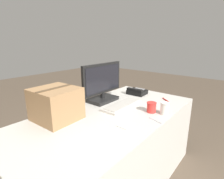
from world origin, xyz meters
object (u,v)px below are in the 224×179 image
(monitor, at_px, (103,85))
(keyboard, at_px, (122,105))
(desk_phone, at_px, (137,92))
(paper_cup_right, at_px, (165,108))
(paper_cup_left, at_px, (151,107))
(cardboard_box, at_px, (56,104))
(pen_marker, at_px, (165,100))
(sticky_note_pad, at_px, (125,126))
(spoon, at_px, (153,119))

(monitor, relative_size, keyboard, 1.17)
(desk_phone, relative_size, paper_cup_right, 1.98)
(monitor, relative_size, paper_cup_left, 5.90)
(monitor, xyz_separation_m, desk_phone, (0.45, -0.15, -0.15))
(cardboard_box, bearing_deg, pen_marker, -26.30)
(monitor, xyz_separation_m, sticky_note_pad, (-0.32, -0.52, -0.17))
(monitor, height_order, desk_phone, monitor)
(spoon, bearing_deg, cardboard_box, 55.13)
(spoon, distance_m, cardboard_box, 0.80)
(paper_cup_left, bearing_deg, sticky_note_pad, 175.69)
(monitor, distance_m, sticky_note_pad, 0.63)
(monitor, height_order, cardboard_box, monitor)
(keyboard, xyz_separation_m, paper_cup_left, (0.05, -0.28, 0.03))
(desk_phone, distance_m, sticky_note_pad, 0.85)
(paper_cup_right, relative_size, pen_marker, 1.04)
(desk_phone, height_order, sticky_note_pad, desk_phone)
(pen_marker, bearing_deg, desk_phone, 39.40)
(paper_cup_right, bearing_deg, keyboard, 102.13)
(pen_marker, bearing_deg, keyboard, 100.22)
(keyboard, height_order, desk_phone, desk_phone)
(desk_phone, xyz_separation_m, paper_cup_right, (-0.36, -0.51, 0.02))
(cardboard_box, xyz_separation_m, pen_marker, (1.01, -0.50, -0.12))
(monitor, distance_m, spoon, 0.66)
(pen_marker, relative_size, sticky_note_pad, 1.10)
(sticky_note_pad, bearing_deg, keyboard, 39.10)
(spoon, bearing_deg, paper_cup_right, -81.07)
(paper_cup_right, height_order, spoon, paper_cup_right)
(desk_phone, xyz_separation_m, spoon, (-0.53, -0.48, -0.03))
(monitor, relative_size, cardboard_box, 1.54)
(keyboard, relative_size, cardboard_box, 1.32)
(keyboard, distance_m, spoon, 0.38)
(paper_cup_right, bearing_deg, cardboard_box, 135.34)
(sticky_note_pad, bearing_deg, cardboard_box, 116.37)
(paper_cup_left, relative_size, spoon, 0.68)
(paper_cup_right, bearing_deg, sticky_note_pad, 160.94)
(paper_cup_right, distance_m, sticky_note_pad, 0.43)
(cardboard_box, height_order, sticky_note_pad, cardboard_box)
(desk_phone, relative_size, pen_marker, 2.06)
(pen_marker, xyz_separation_m, sticky_note_pad, (-0.76, -0.00, -0.00))
(spoon, relative_size, sticky_note_pad, 1.43)
(cardboard_box, xyz_separation_m, sticky_note_pad, (0.25, -0.51, -0.13))
(keyboard, height_order, cardboard_box, cardboard_box)
(keyboard, relative_size, sticky_note_pad, 4.92)
(desk_phone, bearing_deg, monitor, 158.78)
(sticky_note_pad, bearing_deg, monitor, 58.31)
(paper_cup_right, relative_size, spoon, 0.80)
(spoon, height_order, sticky_note_pad, sticky_note_pad)
(desk_phone, xyz_separation_m, paper_cup_left, (-0.39, -0.39, 0.02))
(paper_cup_right, height_order, pen_marker, paper_cup_right)
(keyboard, xyz_separation_m, paper_cup_right, (0.08, -0.40, 0.04))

